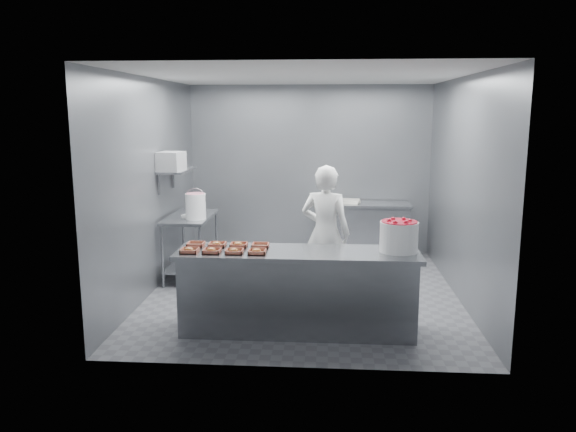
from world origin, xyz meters
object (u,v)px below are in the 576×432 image
object	(u,v)px
tray_4	(196,244)
worker	(325,233)
service_counter	(298,291)
glaze_bucket	(196,206)
back_counter	(363,230)
tray_1	(212,251)
prep_table	(191,237)
tray_6	(239,245)
tray_5	(217,244)
strawberry_tub	(399,235)
tray_2	(234,251)
appliance	(171,161)
tray_0	(189,250)
tray_3	(257,251)
tray_7	(260,245)

from	to	relation	value
tray_4	worker	xyz separation A→B (m)	(1.43, 0.96, -0.06)
service_counter	glaze_bucket	bearing A→B (deg)	131.37
back_counter	tray_1	size ratio (longest dim) A/B	8.01
tray_4	prep_table	bearing A→B (deg)	105.79
service_counter	tray_1	xyz separation A→B (m)	(-0.90, -0.14, 0.47)
tray_6	glaze_bucket	size ratio (longest dim) A/B	0.44
tray_4	tray_5	size ratio (longest dim) A/B	1.00
worker	strawberry_tub	xyz separation A→B (m)	(0.78, -1.06, 0.22)
tray_2	strawberry_tub	distance (m)	1.75
tray_5	appliance	world-z (taller)	appliance
tray_2	tray_4	size ratio (longest dim) A/B	1.00
back_counter	appliance	world-z (taller)	appliance
back_counter	appliance	xyz separation A→B (m)	(-2.72, -1.57, 1.24)
appliance	tray_6	bearing A→B (deg)	-45.01
prep_table	tray_0	distance (m)	2.18
back_counter	service_counter	bearing A→B (deg)	-105.48
tray_2	glaze_bucket	xyz separation A→B (m)	(-0.85, 1.86, 0.16)
tray_4	tray_6	xyz separation A→B (m)	(0.48, -0.00, 0.00)
tray_0	tray_2	xyz separation A→B (m)	(0.48, 0.00, 0.00)
tray_3	appliance	world-z (taller)	appliance
tray_0	tray_2	size ratio (longest dim) A/B	1.00
tray_0	glaze_bucket	size ratio (longest dim) A/B	0.44
tray_4	tray_7	distance (m)	0.72
prep_table	tray_0	bearing A→B (deg)	-76.34
tray_2	tray_6	bearing A→B (deg)	90.00
tray_1	tray_5	xyz separation A→B (m)	(0.00, 0.28, 0.00)
worker	tray_3	bearing A→B (deg)	75.85
worker	tray_7	bearing A→B (deg)	69.24
tray_0	tray_3	world-z (taller)	same
strawberry_tub	appliance	bearing A→B (deg)	150.51
worker	glaze_bucket	world-z (taller)	worker
tray_1	tray_7	distance (m)	0.56
worker	strawberry_tub	distance (m)	1.33
back_counter	appliance	distance (m)	3.38
prep_table	appliance	bearing A→B (deg)	-122.20
tray_4	appliance	size ratio (longest dim) A/B	0.53
tray_3	worker	size ratio (longest dim) A/B	0.11
prep_table	worker	world-z (taller)	worker
tray_3	tray_5	size ratio (longest dim) A/B	1.00
tray_5	strawberry_tub	distance (m)	1.98
appliance	worker	bearing A→B (deg)	-7.23
back_counter	appliance	size ratio (longest dim) A/B	4.27
tray_1	glaze_bucket	size ratio (longest dim) A/B	0.44
prep_table	tray_7	distance (m)	2.21
tray_0	tray_5	distance (m)	0.37
service_counter	appliance	distance (m)	2.77
tray_3	tray_5	world-z (taller)	same
service_counter	back_counter	world-z (taller)	same
tray_7	appliance	world-z (taller)	appliance
tray_0	tray_7	bearing A→B (deg)	21.40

